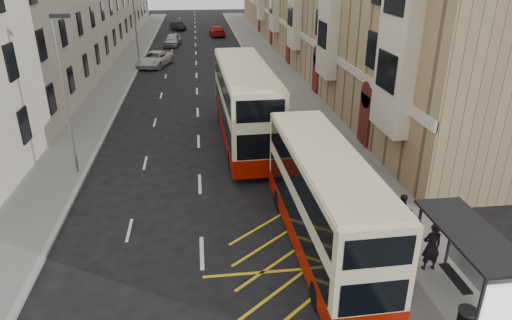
{
  "coord_description": "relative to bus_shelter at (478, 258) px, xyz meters",
  "views": [
    {
      "loc": [
        0.23,
        -10.88,
        10.4
      ],
      "look_at": [
        2.61,
        7.89,
        2.1
      ],
      "focal_mm": 32.0,
      "sensor_mm": 36.0,
      "label": 1
    }
  ],
  "objects": [
    {
      "name": "street_lamp_far",
      "position": [
        -14.69,
        42.39,
        2.5
      ],
      "size": [
        0.93,
        0.18,
        8.0
      ],
      "color": "gray",
      "rests_on": "pavement_left"
    },
    {
      "name": "pavement_right",
      "position": [
        -0.34,
        30.39,
        -2.06
      ],
      "size": [
        4.0,
        120.0,
        0.15
      ],
      "primitive_type": "cube",
      "color": "slate",
      "rests_on": "ground"
    },
    {
      "name": "white_van",
      "position": [
        -12.7,
        39.19,
        -1.37
      ],
      "size": [
        4.16,
        6.05,
        1.53
      ],
      "primitive_type": "imported",
      "rotation": [
        0.0,
        0.0,
        -0.32
      ],
      "color": "silver",
      "rests_on": "ground"
    },
    {
      "name": "kerb_right",
      "position": [
        -2.34,
        30.39,
        -2.06
      ],
      "size": [
        0.25,
        120.0,
        0.15
      ],
      "primitive_type": "cube",
      "color": "gray",
      "rests_on": "ground"
    },
    {
      "name": "guard_railing",
      "position": [
        -2.09,
        6.14,
        -1.28
      ],
      "size": [
        0.06,
        6.56,
        1.01
      ],
      "color": "red",
      "rests_on": "pavement_right"
    },
    {
      "name": "car_red",
      "position": [
        -5.08,
        59.68,
        -1.38
      ],
      "size": [
        2.42,
        5.33,
        1.51
      ],
      "primitive_type": "imported",
      "rotation": [
        0.0,
        0.0,
        3.2
      ],
      "color": "#A51216",
      "rests_on": "ground"
    },
    {
      "name": "pedestrian_far",
      "position": [
        -1.67,
        3.42,
        -1.22
      ],
      "size": [
        0.98,
        0.67,
        1.54
      ],
      "primitive_type": "imported",
      "rotation": [
        0.0,
        0.0,
        2.78
      ],
      "color": "black",
      "rests_on": "pavement_right"
    },
    {
      "name": "pedestrian_mid",
      "position": [
        -0.09,
        4.85,
        -1.2
      ],
      "size": [
        0.84,
        0.7,
        1.58
      ],
      "primitive_type": "imported",
      "rotation": [
        0.0,
        0.0,
        -0.14
      ],
      "color": "black",
      "rests_on": "pavement_right"
    },
    {
      "name": "bus_shelter",
      "position": [
        0.0,
        0.0,
        0.0
      ],
      "size": [
        1.65,
        4.25,
        2.7
      ],
      "color": "black",
      "rests_on": "pavement_right"
    },
    {
      "name": "car_silver",
      "position": [
        -11.33,
        51.74,
        -1.35
      ],
      "size": [
        2.33,
        4.78,
        1.57
      ],
      "primitive_type": "imported",
      "rotation": [
        0.0,
        0.0,
        -0.11
      ],
      "color": "#999CA1",
      "rests_on": "ground"
    },
    {
      "name": "pedestrian_near",
      "position": [
        -0.23,
        2.18,
        -1.04
      ],
      "size": [
        0.69,
        0.45,
        1.89
      ],
      "primitive_type": "imported",
      "rotation": [
        0.0,
        0.0,
        3.14
      ],
      "color": "black",
      "rests_on": "pavement_right"
    },
    {
      "name": "kerb_left",
      "position": [
        -14.34,
        30.39,
        -2.06
      ],
      "size": [
        0.25,
        120.0,
        0.15
      ],
      "primitive_type": "cube",
      "color": "gray",
      "rests_on": "ground"
    },
    {
      "name": "car_dark",
      "position": [
        -11.11,
        66.83,
        -1.46
      ],
      "size": [
        2.84,
        4.32,
        1.35
      ],
      "primitive_type": "imported",
      "rotation": [
        0.0,
        0.0,
        0.38
      ],
      "color": "black",
      "rests_on": "ground"
    },
    {
      "name": "pavement_left",
      "position": [
        -15.84,
        30.39,
        -2.06
      ],
      "size": [
        3.0,
        120.0,
        0.15
      ],
      "primitive_type": "cube",
      "color": "slate",
      "rests_on": "ground"
    },
    {
      "name": "road_markings",
      "position": [
        -8.34,
        45.39,
        -2.13
      ],
      "size": [
        10.0,
        110.0,
        0.01
      ],
      "primitive_type": null,
      "color": "silver",
      "rests_on": "ground"
    },
    {
      "name": "double_decker_rear",
      "position": [
        -5.44,
        15.91,
        0.32
      ],
      "size": [
        3.03,
        12.14,
        4.82
      ],
      "rotation": [
        0.0,
        0.0,
        0.02
      ],
      "color": "beige",
      "rests_on": "ground"
    },
    {
      "name": "street_lamp_near",
      "position": [
        -14.69,
        12.39,
        2.5
      ],
      "size": [
        0.93,
        0.18,
        8.0
      ],
      "color": "gray",
      "rests_on": "pavement_left"
    },
    {
      "name": "double_decker_front",
      "position": [
        -3.69,
        4.19,
        -0.06
      ],
      "size": [
        2.53,
        10.26,
        4.07
      ],
      "rotation": [
        0.0,
        0.0,
        0.02
      ],
      "color": "beige",
      "rests_on": "ground"
    }
  ]
}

